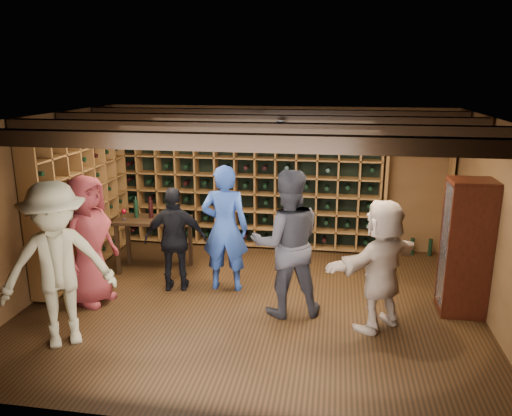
% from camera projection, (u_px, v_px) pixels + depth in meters
% --- Properties ---
extents(ground, '(6.00, 6.00, 0.00)m').
position_uv_depth(ground, '(253.00, 303.00, 6.82)').
color(ground, '#301C0D').
rests_on(ground, ground).
extents(room_shell, '(6.00, 6.00, 6.00)m').
position_uv_depth(room_shell, '(254.00, 125.00, 6.24)').
color(room_shell, brown).
rests_on(room_shell, ground).
extents(wine_rack_back, '(4.65, 0.30, 2.20)m').
position_uv_depth(wine_rack_back, '(246.00, 184.00, 8.82)').
color(wine_rack_back, brown).
rests_on(wine_rack_back, ground).
extents(wine_rack_left, '(0.30, 2.65, 2.20)m').
position_uv_depth(wine_rack_left, '(83.00, 199.00, 7.74)').
color(wine_rack_left, brown).
rests_on(wine_rack_left, ground).
extents(crate_shelf, '(1.20, 0.32, 2.07)m').
position_uv_depth(crate_shelf, '(420.00, 166.00, 8.25)').
color(crate_shelf, brown).
rests_on(crate_shelf, ground).
extents(display_cabinet, '(0.55, 0.50, 1.75)m').
position_uv_depth(display_cabinet, '(465.00, 250.00, 6.37)').
color(display_cabinet, '#36120A').
rests_on(display_cabinet, ground).
extents(man_blue_shirt, '(0.69, 0.47, 1.83)m').
position_uv_depth(man_blue_shirt, '(225.00, 228.00, 7.08)').
color(man_blue_shirt, navy).
rests_on(man_blue_shirt, ground).
extents(man_grey_suit, '(1.08, 0.94, 1.91)m').
position_uv_depth(man_grey_suit, '(287.00, 243.00, 6.33)').
color(man_grey_suit, black).
rests_on(man_grey_suit, ground).
extents(guest_red_floral, '(0.76, 0.98, 1.77)m').
position_uv_depth(guest_red_floral, '(88.00, 240.00, 6.66)').
color(guest_red_floral, maroon).
rests_on(guest_red_floral, ground).
extents(guest_woman_black, '(0.94, 0.52, 1.51)m').
position_uv_depth(guest_woman_black, '(175.00, 240.00, 7.09)').
color(guest_woman_black, black).
rests_on(guest_woman_black, ground).
extents(guest_khaki, '(1.43, 1.28, 1.92)m').
position_uv_depth(guest_khaki, '(58.00, 265.00, 5.59)').
color(guest_khaki, gray).
rests_on(guest_khaki, ground).
extents(guest_beige, '(1.41, 1.41, 1.63)m').
position_uv_depth(guest_beige, '(381.00, 265.00, 5.99)').
color(guest_beige, tan).
rests_on(guest_beige, ground).
extents(tasting_table, '(1.17, 0.64, 1.13)m').
position_uv_depth(tasting_table, '(153.00, 225.00, 7.80)').
color(tasting_table, black).
rests_on(tasting_table, ground).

